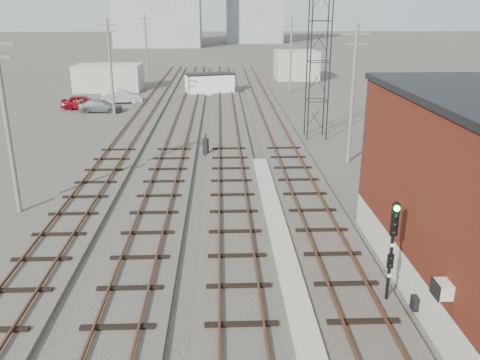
{
  "coord_description": "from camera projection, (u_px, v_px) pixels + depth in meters",
  "views": [
    {
      "loc": [
        -2.09,
        -4.65,
        10.01
      ],
      "look_at": [
        -1.21,
        18.14,
        2.2
      ],
      "focal_mm": 38.0,
      "sensor_mm": 36.0,
      "label": 1
    }
  ],
  "objects": [
    {
      "name": "utility_pole_left_a",
      "position": [
        6.0,
        120.0,
        24.61
      ],
      "size": [
        1.8,
        0.24,
        9.0
      ],
      "color": "#595147",
      "rests_on": "ground"
    },
    {
      "name": "utility_pole_right_b",
      "position": [
        291.0,
        52.0,
        61.24
      ],
      "size": [
        1.8,
        0.24,
        9.0
      ],
      "color": "#595147",
      "rests_on": "ground"
    },
    {
      "name": "switch_stand",
      "position": [
        206.0,
        146.0,
        35.67
      ],
      "size": [
        0.43,
        0.43,
        1.49
      ],
      "rotation": [
        0.0,
        0.0,
        -0.31
      ],
      "color": "black",
      "rests_on": "ground"
    },
    {
      "name": "utility_pole_left_b",
      "position": [
        111.0,
        64.0,
        48.25
      ],
      "size": [
        1.8,
        0.24,
        9.0
      ],
      "color": "#595147",
      "rests_on": "ground"
    },
    {
      "name": "ground",
      "position": [
        237.0,
        90.0,
        64.44
      ],
      "size": [
        320.0,
        320.0,
        0.0
      ],
      "primitive_type": "plane",
      "color": "#282621",
      "rests_on": "ground"
    },
    {
      "name": "utility_pole_left_c",
      "position": [
        146.0,
        45.0,
        71.88
      ],
      "size": [
        1.8,
        0.24,
        9.0
      ],
      "color": "#595147",
      "rests_on": "ground"
    },
    {
      "name": "track_mid_left",
      "position": [
        182.0,
        126.0,
        44.35
      ],
      "size": [
        3.2,
        90.0,
        0.39
      ],
      "color": "#332D28",
      "rests_on": "ground"
    },
    {
      "name": "track_left",
      "position": [
        136.0,
        127.0,
        44.21
      ],
      "size": [
        3.2,
        90.0,
        0.39
      ],
      "color": "#332D28",
      "rests_on": "ground"
    },
    {
      "name": "shed_left",
      "position": [
        109.0,
        78.0,
        63.34
      ],
      "size": [
        8.0,
        5.0,
        3.2
      ],
      "primitive_type": "cube",
      "color": "gray",
      "rests_on": "ground"
    },
    {
      "name": "site_trailer",
      "position": [
        210.0,
        84.0,
        61.15
      ],
      "size": [
        6.24,
        3.95,
        2.44
      ],
      "rotation": [
        0.0,
        0.0,
        0.27
      ],
      "color": "white",
      "rests_on": "ground"
    },
    {
      "name": "track_right",
      "position": [
        273.0,
        125.0,
        44.65
      ],
      "size": [
        3.2,
        90.0,
        0.39
      ],
      "color": "#332D28",
      "rests_on": "ground"
    },
    {
      "name": "track_mid_right",
      "position": [
        227.0,
        126.0,
        44.5
      ],
      "size": [
        3.2,
        90.0,
        0.39
      ],
      "color": "#332D28",
      "rests_on": "ground"
    },
    {
      "name": "car_silver",
      "position": [
        122.0,
        96.0,
        55.35
      ],
      "size": [
        4.55,
        2.06,
        1.45
      ],
      "primitive_type": "imported",
      "rotation": [
        0.0,
        0.0,
        1.69
      ],
      "color": "#A1A3A9",
      "rests_on": "ground"
    },
    {
      "name": "platform_curb",
      "position": [
        285.0,
        259.0,
        20.93
      ],
      "size": [
        0.9,
        28.0,
        0.26
      ],
      "primitive_type": "cube",
      "color": "gray",
      "rests_on": "ground"
    },
    {
      "name": "utility_pole_right_a",
      "position": [
        353.0,
        91.0,
        32.88
      ],
      "size": [
        1.8,
        0.24,
        9.0
      ],
      "color": "#595147",
      "rests_on": "ground"
    },
    {
      "name": "signal_mast",
      "position": [
        392.0,
        247.0,
        17.3
      ],
      "size": [
        0.4,
        0.41,
        3.88
      ],
      "color": "gray",
      "rests_on": "ground"
    },
    {
      "name": "shed_right",
      "position": [
        296.0,
        65.0,
        73.58
      ],
      "size": [
        6.0,
        6.0,
        4.0
      ],
      "primitive_type": "cube",
      "color": "gray",
      "rests_on": "ground"
    },
    {
      "name": "lattice_tower",
      "position": [
        319.0,
        41.0,
        38.58
      ],
      "size": [
        1.6,
        1.6,
        15.0
      ],
      "color": "black",
      "rests_on": "ground"
    },
    {
      "name": "car_grey",
      "position": [
        100.0,
        106.0,
        50.71
      ],
      "size": [
        4.38,
        1.99,
        1.24
      ],
      "primitive_type": "imported",
      "rotation": [
        0.0,
        0.0,
        1.51
      ],
      "color": "slate",
      "rests_on": "ground"
    },
    {
      "name": "car_red",
      "position": [
        82.0,
        102.0,
        52.13
      ],
      "size": [
        4.32,
        2.01,
        1.43
      ],
      "primitive_type": "imported",
      "rotation": [
        0.0,
        0.0,
        1.65
      ],
      "color": "maroon",
      "rests_on": "ground"
    }
  ]
}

